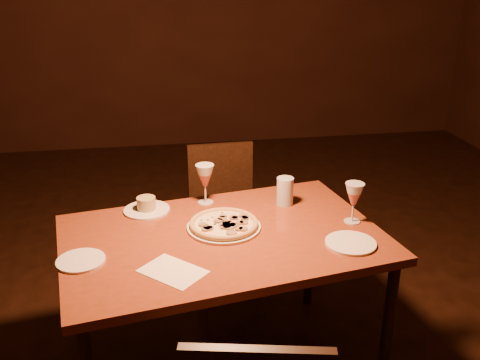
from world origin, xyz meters
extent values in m
cube|color=maroon|center=(0.05, 0.15, 0.66)|extent=(1.39, 1.01, 0.04)
cylinder|color=black|center=(-0.58, 0.41, 0.32)|extent=(0.05, 0.05, 0.65)
cylinder|color=black|center=(0.68, -0.10, 0.32)|extent=(0.05, 0.05, 0.65)
cylinder|color=black|center=(0.57, 0.60, 0.32)|extent=(0.05, 0.05, 0.65)
cube|color=black|center=(0.17, 0.90, 0.40)|extent=(0.38, 0.38, 0.04)
cube|color=black|center=(0.17, 1.07, 0.59)|extent=(0.37, 0.04, 0.35)
cylinder|color=black|center=(0.02, 0.75, 0.19)|extent=(0.03, 0.03, 0.38)
cylinder|color=black|center=(0.02, 1.05, 0.19)|extent=(0.03, 0.03, 0.38)
cylinder|color=black|center=(0.33, 0.76, 0.19)|extent=(0.03, 0.03, 0.38)
cylinder|color=black|center=(0.32, 1.06, 0.19)|extent=(0.03, 0.03, 0.38)
cylinder|color=white|center=(0.06, 0.21, 0.69)|extent=(0.31, 0.31, 0.01)
cylinder|color=beige|center=(0.06, 0.21, 0.70)|extent=(0.28, 0.28, 0.01)
torus|color=#DCAC60|center=(0.06, 0.21, 0.70)|extent=(0.29, 0.29, 0.02)
cylinder|color=white|center=(-0.25, 0.44, 0.69)|extent=(0.20, 0.20, 0.01)
cylinder|color=tan|center=(-0.25, 0.44, 0.72)|extent=(0.08, 0.08, 0.06)
cylinder|color=silver|center=(0.37, 0.41, 0.75)|extent=(0.08, 0.08, 0.13)
cylinder|color=white|center=(-0.49, 0.03, 0.69)|extent=(0.18, 0.18, 0.01)
cylinder|color=white|center=(0.54, -0.01, 0.69)|extent=(0.20, 0.20, 0.01)
cube|color=white|center=(-0.16, -0.09, 0.68)|extent=(0.27, 0.26, 0.00)
sphere|color=orange|center=(0.05, 0.15, 1.57)|extent=(0.12, 0.12, 0.12)
camera|label=1|loc=(-0.20, -1.76, 1.69)|focal=40.00mm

